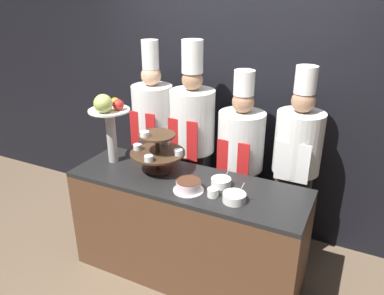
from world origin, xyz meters
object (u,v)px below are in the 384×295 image
cake_round (189,186)px  fruit_pedestal (108,115)px  serving_bowl_near (234,197)px  tiered_stand (157,150)px  cup_white (213,193)px  serving_bowl_far (221,182)px  chef_center_left (192,137)px  chef_right (296,162)px  chef_left (153,131)px  chef_center_right (240,157)px

cake_round → fruit_pedestal: bearing=169.8°
cake_round → serving_bowl_near: (0.36, 0.01, -0.01)m
tiered_stand → cup_white: bearing=-17.6°
serving_bowl_far → chef_center_left: 0.78m
serving_bowl_near → chef_right: bearing=69.5°
fruit_pedestal → cake_round: size_ratio=2.69×
cake_round → chef_left: size_ratio=0.12×
cup_white → chef_right: bearing=59.2°
serving_bowl_far → cake_round: bearing=-136.9°
tiered_stand → cup_white: size_ratio=5.60×
serving_bowl_far → cup_white: bearing=-87.8°
tiered_stand → chef_center_left: bearing=85.5°
cup_white → chef_left: chef_left is taller
cake_round → chef_center_left: size_ratio=0.12×
serving_bowl_near → chef_center_right: (-0.22, 0.74, -0.03)m
tiered_stand → serving_bowl_far: bearing=-0.8°
cake_round → serving_bowl_near: serving_bowl_near is taller
fruit_pedestal → cake_round: fruit_pedestal is taller
tiered_stand → cake_round: 0.45m
chef_left → serving_bowl_near: bearing=-33.2°
tiered_stand → chef_right: bearing=28.7°
chef_left → chef_center_right: (0.91, -0.00, -0.09)m
serving_bowl_near → chef_left: size_ratio=0.09×
chef_center_right → cake_round: bearing=-101.0°
tiered_stand → serving_bowl_near: bearing=-13.6°
fruit_pedestal → chef_center_left: size_ratio=0.33×
cake_round → chef_left: 1.07m
fruit_pedestal → chef_center_right: 1.21m
fruit_pedestal → serving_bowl_near: size_ratio=3.74×
fruit_pedestal → cake_round: (0.82, -0.15, -0.39)m
serving_bowl_far → chef_center_right: 0.57m
chef_center_right → chef_right: bearing=0.0°
chef_left → chef_center_left: 0.43m
cake_round → serving_bowl_near: bearing=1.0°
tiered_stand → chef_left: bearing=124.6°
serving_bowl_far → chef_right: size_ratio=0.09×
cup_white → fruit_pedestal: bearing=172.0°
serving_bowl_far → chef_left: chef_left is taller
fruit_pedestal → chef_right: bearing=22.3°
chef_center_right → serving_bowl_near: bearing=-73.6°
tiered_stand → serving_bowl_far: 0.59m
serving_bowl_far → fruit_pedestal: bearing=-178.2°
tiered_stand → chef_right: 1.17m
serving_bowl_near → chef_center_left: (-0.70, 0.74, 0.08)m
fruit_pedestal → cup_white: 1.10m
cup_white → chef_center_right: 0.74m
cup_white → serving_bowl_near: bearing=1.1°
cake_round → chef_right: size_ratio=0.13×
chef_center_left → chef_center_right: (0.48, -0.00, -0.11)m
chef_center_left → chef_center_right: chef_center_left is taller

